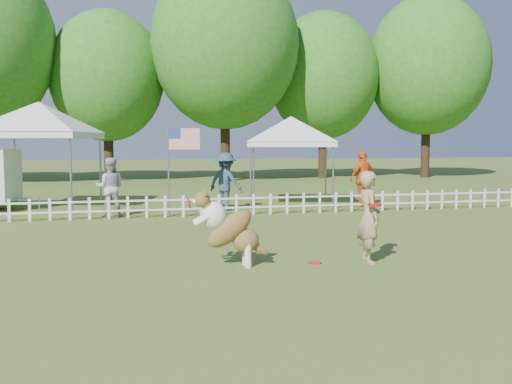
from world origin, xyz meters
TOP-DOWN VIEW (x-y plane):
  - ground at (0.00, 0.00)m, footprint 120.00×120.00m
  - picket_fence at (0.00, 7.00)m, footprint 22.00×0.08m
  - handler at (1.69, 0.21)m, footprint 0.42×0.60m
  - dog at (-0.66, 0.46)m, footprint 1.24×0.46m
  - frisbee_on_turf at (0.77, 0.37)m, footprint 0.32×0.32m
  - canopy_tent_left at (-4.83, 9.98)m, footprint 3.82×3.82m
  - canopy_tent_right at (3.03, 9.24)m, footprint 3.38×3.38m
  - flag_pole at (-1.11, 7.33)m, footprint 0.94×0.44m
  - spectator_a at (-2.72, 7.54)m, footprint 0.85×0.69m
  - spectator_b at (0.67, 8.23)m, footprint 1.27×1.25m
  - spectator_c at (5.12, 8.16)m, footprint 1.14×0.78m
  - tree_center_left at (-3.00, 22.50)m, footprint 6.00×6.00m
  - tree_center_right at (3.00, 21.00)m, footprint 7.60×7.60m
  - tree_right at (9.00, 22.50)m, footprint 6.20×6.20m
  - tree_far_right at (15.00, 21.50)m, footprint 7.00×7.00m

SIDE VIEW (x-z plane):
  - ground at x=0.00m, z-range 0.00..0.00m
  - frisbee_on_turf at x=0.77m, z-range 0.00..0.02m
  - picket_fence at x=0.00m, z-range 0.00..0.60m
  - dog at x=-0.66m, z-range 0.00..1.27m
  - handler at x=1.69m, z-range 0.00..1.58m
  - spectator_a at x=-2.72m, z-range 0.00..1.64m
  - spectator_b at x=0.67m, z-range 0.00..1.75m
  - spectator_c at x=5.12m, z-range 0.00..1.80m
  - flag_pole at x=-1.11m, z-range 0.00..2.51m
  - canopy_tent_right at x=3.03m, z-range 0.00..2.85m
  - canopy_tent_left at x=-4.83m, z-range 0.00..3.23m
  - tree_center_left at x=-3.00m, z-range 0.00..9.80m
  - tree_right at x=9.00m, z-range 0.00..10.40m
  - tree_far_right at x=15.00m, z-range 0.00..11.40m
  - tree_center_right at x=3.00m, z-range 0.00..12.60m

